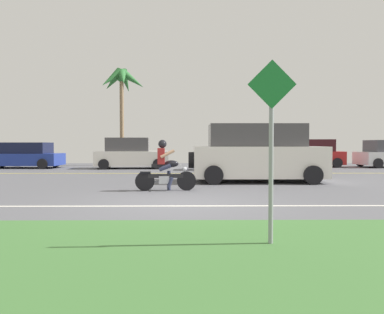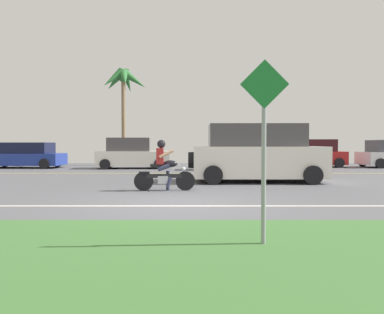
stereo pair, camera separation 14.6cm
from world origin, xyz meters
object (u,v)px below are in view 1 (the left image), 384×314
object	(u,v)px
motorcyclist	(165,169)
suv_nearby	(257,154)
parked_car_1	(131,154)
parked_car_2	(235,155)
street_sign	(271,134)
parked_car_0	(23,156)
parked_car_3	(310,154)
palm_tree_0	(121,84)

from	to	relation	value
motorcyclist	suv_nearby	xyz separation A→B (m)	(3.13, 2.58, 0.37)
parked_car_1	parked_car_2	world-z (taller)	parked_car_1
suv_nearby	street_sign	distance (m)	8.74
parked_car_0	street_sign	size ratio (longest dim) A/B	1.84
parked_car_3	street_sign	xyz separation A→B (m)	(-6.18, -17.39, 0.73)
parked_car_3	street_sign	world-z (taller)	street_sign
suv_nearby	parked_car_2	xyz separation A→B (m)	(0.01, 6.28, -0.23)
motorcyclist	parked_car_0	size ratio (longest dim) A/B	0.40
motorcyclist	parked_car_1	xyz separation A→B (m)	(-2.51, 9.99, 0.16)
suv_nearby	palm_tree_0	world-z (taller)	palm_tree_0
palm_tree_0	street_sign	xyz separation A→B (m)	(5.30, -19.19, -3.67)
palm_tree_0	parked_car_0	bearing A→B (deg)	-152.20
motorcyclist	parked_car_3	world-z (taller)	parked_car_3
parked_car_1	motorcyclist	bearing A→B (deg)	-75.89
motorcyclist	parked_car_1	bearing A→B (deg)	104.11
parked_car_0	parked_car_1	xyz separation A→B (m)	(6.16, -0.47, 0.11)
palm_tree_0	parked_car_2	bearing A→B (deg)	-32.61
parked_car_3	parked_car_2	bearing A→B (deg)	-152.42
parked_car_0	palm_tree_0	bearing A→B (deg)	27.80
parked_car_3	palm_tree_0	bearing A→B (deg)	171.12
parked_car_2	street_sign	world-z (taller)	street_sign
suv_nearby	parked_car_3	xyz separation A→B (m)	(4.78, 8.78, -0.24)
parked_car_0	suv_nearby	bearing A→B (deg)	-33.75
motorcyclist	parked_car_3	size ratio (longest dim) A/B	0.45
parked_car_2	street_sign	size ratio (longest dim) A/B	1.57
motorcyclist	suv_nearby	size ratio (longest dim) A/B	0.37
street_sign	parked_car_0	bearing A→B (deg)	122.22
street_sign	parked_car_3	bearing A→B (deg)	70.44
suv_nearby	parked_car_0	distance (m)	14.19
parked_car_2	street_sign	distance (m)	14.98
parked_car_3	palm_tree_0	distance (m)	12.42
parked_car_0	palm_tree_0	distance (m)	7.29
street_sign	parked_car_1	bearing A→B (deg)	104.83
parked_car_2	suv_nearby	bearing A→B (deg)	-90.06
parked_car_1	street_sign	distance (m)	16.59
parked_car_2	palm_tree_0	size ratio (longest dim) A/B	0.61
parked_car_2	palm_tree_0	distance (m)	9.09
suv_nearby	palm_tree_0	size ratio (longest dim) A/B	0.77
parked_car_0	street_sign	distance (m)	19.52
parked_car_0	parked_car_3	bearing A→B (deg)	3.09
parked_car_0	parked_car_2	world-z (taller)	parked_car_2
motorcyclist	parked_car_2	world-z (taller)	parked_car_2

